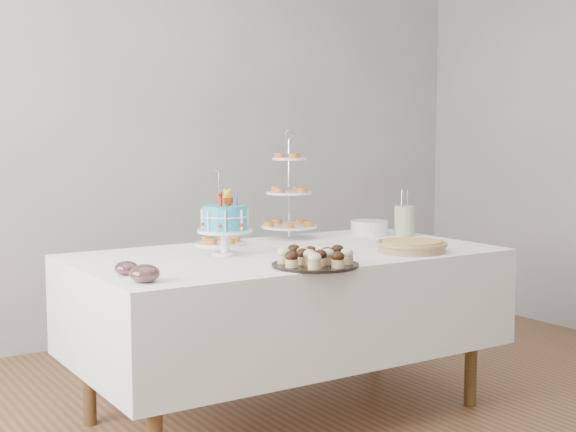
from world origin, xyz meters
TOP-DOWN VIEW (x-y plane):
  - walls at (0.00, 0.00)m, footprint 5.04×4.04m
  - table at (0.00, 0.30)m, footprint 1.92×1.02m
  - birthday_cake at (-0.28, 0.37)m, footprint 0.25×0.25m
  - cupcake_tray at (-0.12, -0.10)m, footprint 0.36×0.36m
  - pie at (0.48, -0.01)m, footprint 0.33×0.33m
  - tiered_stand at (0.27, 0.69)m, footprint 0.29×0.29m
  - plate_stack at (0.70, 0.57)m, footprint 0.20×0.20m
  - pastry_plate at (-0.14, 0.67)m, footprint 0.26×0.26m
  - jam_bowl_a at (-0.84, -0.05)m, footprint 0.11×0.11m
  - jam_bowl_b at (-0.84, 0.13)m, footprint 0.09×0.09m
  - utensil_pitcher at (0.84, 0.45)m, footprint 0.12×0.11m

SIDE VIEW (x-z plane):
  - table at x=0.00m, z-range 0.16..0.93m
  - pastry_plate at x=-0.14m, z-range 0.77..0.81m
  - jam_bowl_b at x=-0.84m, z-range 0.77..0.82m
  - pie at x=0.48m, z-range 0.77..0.83m
  - jam_bowl_a at x=-0.84m, z-range 0.77..0.84m
  - plate_stack at x=0.70m, z-range 0.77..0.85m
  - cupcake_tray at x=-0.12m, z-range 0.77..0.85m
  - utensil_pitcher at x=0.84m, z-range 0.73..0.98m
  - birthday_cake at x=-0.28m, z-range 0.68..1.06m
  - tiered_stand at x=0.27m, z-range 0.72..1.28m
  - walls at x=0.00m, z-range 0.00..2.70m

